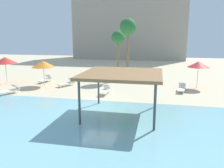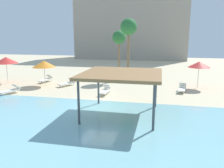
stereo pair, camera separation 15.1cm
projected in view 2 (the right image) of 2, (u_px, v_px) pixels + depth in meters
The scene contains 14 objects.
ground_plane at pixel (98, 107), 16.42m from camera, with size 80.00×80.00×0.00m, color beige.
lagoon_water at pixel (71, 138), 11.40m from camera, with size 44.00×13.50×0.04m, color #7AB7C1.
shade_pavilion at pixel (122, 75), 14.17m from camera, with size 4.89×4.89×2.79m.
beach_umbrella_red_2 at pixel (199, 65), 21.95m from camera, with size 2.09×2.09×2.60m.
beach_umbrella_orange_4 at pixel (44, 64), 23.05m from camera, with size 2.34×2.34×2.55m.
beach_umbrella_red_5 at pixel (6, 60), 24.39m from camera, with size 2.47×2.47×2.80m.
lounge_chair_0 at pixel (11, 90), 20.11m from camera, with size 1.29×1.98×0.74m.
lounge_chair_1 at pixel (105, 90), 20.03m from camera, with size 0.68×1.92×0.74m.
lounge_chair_2 at pixel (68, 83), 23.28m from camera, with size 1.44×1.95×0.74m.
lounge_chair_3 at pixel (47, 79), 25.16m from camera, with size 0.95×1.98×0.74m.
lounge_chair_4 at pixel (182, 88), 20.84m from camera, with size 0.91×1.97×0.74m.
palm_tree_0 at pixel (119, 38), 31.94m from camera, with size 1.90×1.90×5.75m.
palm_tree_1 at pixel (129, 29), 25.97m from camera, with size 1.90×1.90×6.97m.
hotel_block_0 at pixel (131, 25), 50.14m from camera, with size 23.78×8.42×14.83m, color #9E9384.
Camera 2 is at (4.25, -15.16, 5.05)m, focal length 36.51 mm.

